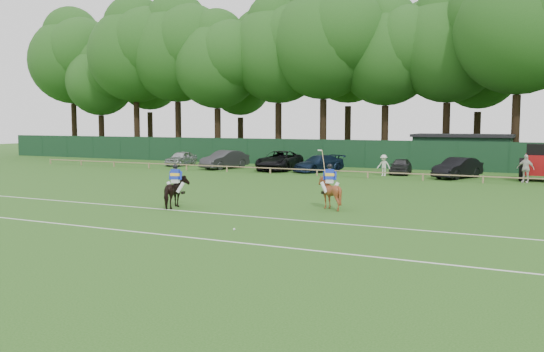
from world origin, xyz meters
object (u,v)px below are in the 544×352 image
Objects in this scene: sedan_grey at (225,160)px; hatch_grey at (401,166)px; tractor at (536,163)px; polo_ball at (234,229)px; suv_black at (279,161)px; estate_black at (458,168)px; spectator_mid at (525,169)px; utility_shed at (463,151)px; horse_chestnut at (330,193)px; sedan_silver at (181,158)px; horse_dark at (176,192)px; sedan_navy at (319,164)px; spectator_left at (384,165)px.

hatch_grey is at bearing 17.36° from sedan_grey.
polo_ball is at bearing -113.00° from tractor.
estate_black is at bearing -7.52° from suv_black.
spectator_mid is 0.23× the size of utility_shed.
suv_black reaches higher than horse_chestnut.
sedan_silver is at bearing 174.16° from hatch_grey.
suv_black is at bearing 177.65° from tractor.
horse_chestnut reaches higher than estate_black.
hatch_grey is at bearing 89.93° from polo_ball.
suv_black reaches higher than sedan_silver.
hatch_grey is (10.23, 0.74, -0.18)m from suv_black.
horse_dark is 26.45m from tractor.
tractor is (24.98, 0.57, 0.42)m from sedan_grey.
horse_chestnut is 0.39× the size of sedan_silver.
spectator_left is at bearing 12.89° from sedan_navy.
horse_chestnut reaches higher than sedan_silver.
hatch_grey is at bearing -99.57° from horse_chestnut.
tractor is at bearing -11.21° from hatch_grey.
sedan_navy is 13.40m from utility_shed.
utility_shed is at bearing -108.15° from horse_chestnut.
estate_black is 2.83× the size of spectator_left.
sedan_silver is at bearing -160.52° from estate_black.
sedan_navy is 52.63× the size of polo_ball.
polo_ball is at bearing 130.42° from horse_dark.
tractor is at bearing -5.24° from suv_black.
spectator_mid is at bearing -140.66° from horse_dark.
suv_black is 1.86× the size of tractor.
estate_black is 1.46× the size of tractor.
horse_dark is at bearing -60.46° from sedan_silver.
utility_shed reaches higher than spectator_left.
horse_chestnut reaches higher than horse_dark.
spectator_mid is at bearing -62.05° from utility_shed.
suv_black is at bearing 176.67° from spectator_left.
sedan_silver is 30.01m from spectator_mid.
estate_black is 4.75m from spectator_mid.
sedan_grey is at bearing 121.49° from polo_ball.
sedan_navy is 1.28× the size of hatch_grey.
sedan_silver reaches higher than polo_ball.
hatch_grey is 8.65m from utility_shed.
sedan_navy is (-1.20, 21.70, -0.08)m from horse_dark.
suv_black is 3.61× the size of spectator_left.
sedan_silver is 30.52m from tractor.
estate_black is (25.31, -1.27, 0.07)m from sedan_silver.
polo_ball is at bearing -56.52° from sedan_silver.
polo_ball is at bearing -96.05° from utility_shed.
horse_dark is at bearing -52.91° from sedan_grey.
sedan_grey is at bearing -61.11° from horse_chestnut.
suv_black is at bearing 177.93° from hatch_grey.
utility_shed reaches higher than sedan_navy.
polo_ball is at bearing -77.99° from estate_black.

